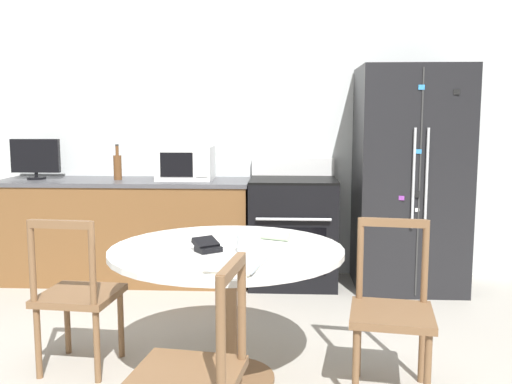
% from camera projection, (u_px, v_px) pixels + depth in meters
% --- Properties ---
extents(back_wall, '(5.20, 0.10, 2.60)m').
position_uv_depth(back_wall, '(254.00, 133.00, 5.23)').
color(back_wall, silver).
rests_on(back_wall, ground_plane).
extents(kitchen_counter, '(2.19, 0.64, 0.90)m').
position_uv_depth(kitchen_counter, '(126.00, 230.00, 5.04)').
color(kitchen_counter, brown).
rests_on(kitchen_counter, ground_plane).
extents(refrigerator, '(0.88, 0.76, 1.86)m').
position_uv_depth(refrigerator, '(409.00, 179.00, 4.78)').
color(refrigerator, black).
rests_on(refrigerator, ground_plane).
extents(oven_range, '(0.74, 0.68, 1.08)m').
position_uv_depth(oven_range, '(293.00, 230.00, 4.94)').
color(oven_range, black).
rests_on(oven_range, ground_plane).
extents(microwave, '(0.48, 0.40, 0.29)m').
position_uv_depth(microwave, '(186.00, 163.00, 4.99)').
color(microwave, white).
rests_on(microwave, kitchen_counter).
extents(countertop_tv, '(0.43, 0.16, 0.35)m').
position_uv_depth(countertop_tv, '(35.00, 158.00, 5.00)').
color(countertop_tv, black).
rests_on(countertop_tv, kitchen_counter).
extents(counter_bottle, '(0.07, 0.07, 0.31)m').
position_uv_depth(counter_bottle, '(118.00, 166.00, 4.97)').
color(counter_bottle, brown).
rests_on(counter_bottle, kitchen_counter).
extents(dining_table, '(1.26, 1.26, 0.75)m').
position_uv_depth(dining_table, '(227.00, 272.00, 3.07)').
color(dining_table, white).
rests_on(dining_table, ground_plane).
extents(dining_chair_right, '(0.48, 0.48, 0.90)m').
position_uv_depth(dining_chair_right, '(392.00, 312.00, 2.97)').
color(dining_chair_right, brown).
rests_on(dining_chair_right, ground_plane).
extents(dining_chair_left, '(0.46, 0.46, 0.90)m').
position_uv_depth(dining_chair_left, '(77.00, 296.00, 3.24)').
color(dining_chair_left, brown).
rests_on(dining_chair_left, ground_plane).
extents(dining_chair_near, '(0.47, 0.47, 0.90)m').
position_uv_depth(dining_chair_near, '(193.00, 377.00, 2.23)').
color(dining_chair_near, brown).
rests_on(dining_chair_near, ground_plane).
extents(candle_glass, '(0.08, 0.08, 0.09)m').
position_uv_depth(candle_glass, '(245.00, 245.00, 2.94)').
color(candle_glass, silver).
rests_on(candle_glass, dining_table).
extents(folded_napkin, '(0.17, 0.12, 0.05)m').
position_uv_depth(folded_napkin, '(275.00, 236.00, 3.23)').
color(folded_napkin, beige).
rests_on(folded_napkin, dining_table).
extents(wallet, '(0.17, 0.17, 0.07)m').
position_uv_depth(wallet, '(207.00, 246.00, 2.97)').
color(wallet, black).
rests_on(wallet, dining_table).
extents(mail_stack, '(0.31, 0.36, 0.02)m').
position_uv_depth(mail_stack, '(237.00, 265.00, 2.65)').
color(mail_stack, white).
rests_on(mail_stack, dining_table).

